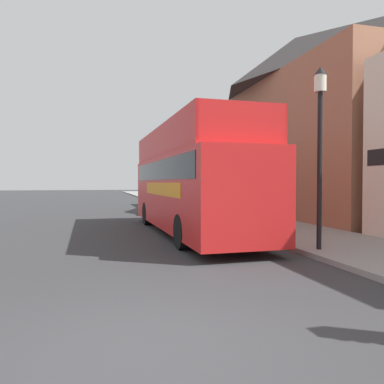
# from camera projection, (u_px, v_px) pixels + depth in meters

# --- Properties ---
(ground_plane) EXTENTS (144.00, 144.00, 0.00)m
(ground_plane) POSITION_uv_depth(u_px,v_px,m) (101.00, 212.00, 24.58)
(ground_plane) COLOR #333335
(sidewalk) EXTENTS (3.75, 108.00, 0.14)m
(sidewalk) POSITION_uv_depth(u_px,v_px,m) (215.00, 212.00, 23.40)
(sidewalk) COLOR gray
(sidewalk) RESTS_ON ground_plane
(brick_terrace_rear) EXTENTS (6.00, 18.57, 10.96)m
(brick_terrace_rear) POSITION_uv_depth(u_px,v_px,m) (295.00, 126.00, 23.40)
(brick_terrace_rear) COLOR #9E664C
(brick_terrace_rear) RESTS_ON ground_plane
(tour_bus) EXTENTS (2.73, 10.99, 4.00)m
(tour_bus) POSITION_uv_depth(u_px,v_px,m) (189.00, 185.00, 14.35)
(tour_bus) COLOR red
(tour_bus) RESTS_ON ground_plane
(parked_car_ahead_of_bus) EXTENTS (1.92, 4.27, 1.49)m
(parked_car_ahead_of_bus) POSITION_uv_depth(u_px,v_px,m) (168.00, 203.00, 22.65)
(parked_car_ahead_of_bus) COLOR maroon
(parked_car_ahead_of_bus) RESTS_ON ground_plane
(lamp_post_nearest) EXTENTS (0.35, 0.35, 4.94)m
(lamp_post_nearest) POSITION_uv_depth(u_px,v_px,m) (320.00, 125.00, 10.11)
(lamp_post_nearest) COLOR black
(lamp_post_nearest) RESTS_ON sidewalk
(lamp_post_second) EXTENTS (0.35, 0.35, 5.22)m
(lamp_post_second) POSITION_uv_depth(u_px,v_px,m) (227.00, 145.00, 17.17)
(lamp_post_second) COLOR black
(lamp_post_second) RESTS_ON sidewalk
(lamp_post_third) EXTENTS (0.35, 0.35, 5.07)m
(lamp_post_third) POSITION_uv_depth(u_px,v_px,m) (190.00, 157.00, 24.27)
(lamp_post_third) COLOR black
(lamp_post_third) RESTS_ON sidewalk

